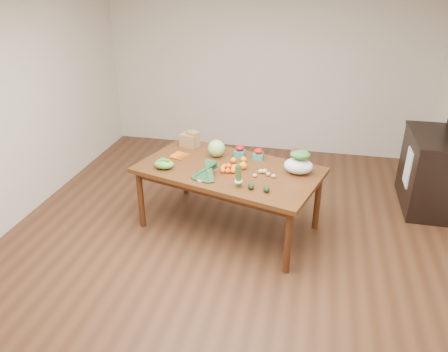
% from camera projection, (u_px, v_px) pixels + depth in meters
% --- Properties ---
extents(floor, '(6.00, 6.00, 0.00)m').
position_uv_depth(floor, '(224.00, 252.00, 4.64)').
color(floor, '#52301C').
rests_on(floor, ground).
extents(room_walls, '(5.02, 6.02, 2.70)m').
position_uv_depth(room_walls, '(224.00, 132.00, 4.04)').
color(room_walls, beige).
rests_on(room_walls, floor).
extents(dining_table, '(2.16, 1.57, 0.75)m').
position_uv_depth(dining_table, '(229.00, 198.00, 4.92)').
color(dining_table, '#563014').
rests_on(dining_table, floor).
extents(cabinet, '(0.52, 1.02, 0.94)m').
position_uv_depth(cabinet, '(428.00, 171.00, 5.33)').
color(cabinet, black).
rests_on(cabinet, floor).
extents(dish_towel, '(0.02, 0.28, 0.45)m').
position_uv_depth(dish_towel, '(408.00, 167.00, 5.25)').
color(dish_towel, white).
rests_on(dish_towel, cabinet).
extents(paper_bag, '(0.32, 0.29, 0.19)m').
position_uv_depth(paper_bag, '(189.00, 139.00, 5.28)').
color(paper_bag, '#9B6A45').
rests_on(paper_bag, dining_table).
extents(cabbage, '(0.20, 0.20, 0.20)m').
position_uv_depth(cabbage, '(216.00, 148.00, 5.00)').
color(cabbage, '#89BC6C').
rests_on(cabbage, dining_table).
extents(strawberry_basket_a, '(0.14, 0.14, 0.10)m').
position_uv_depth(strawberry_basket_a, '(240.00, 152.00, 5.03)').
color(strawberry_basket_a, '#B10B19').
rests_on(strawberry_basket_a, dining_table).
extents(strawberry_basket_b, '(0.14, 0.14, 0.10)m').
position_uv_depth(strawberry_basket_b, '(258.00, 155.00, 4.96)').
color(strawberry_basket_b, red).
rests_on(strawberry_basket_b, dining_table).
extents(orange_a, '(0.07, 0.07, 0.07)m').
position_uv_depth(orange_a, '(233.00, 160.00, 4.86)').
color(orange_a, orange).
rests_on(orange_a, dining_table).
extents(orange_b, '(0.07, 0.07, 0.07)m').
position_uv_depth(orange_b, '(244.00, 160.00, 4.88)').
color(orange_b, orange).
rests_on(orange_b, dining_table).
extents(orange_c, '(0.09, 0.09, 0.09)m').
position_uv_depth(orange_c, '(243.00, 166.00, 4.71)').
color(orange_c, orange).
rests_on(orange_c, dining_table).
extents(mandarin_cluster, '(0.22, 0.22, 0.09)m').
position_uv_depth(mandarin_cluster, '(228.00, 167.00, 4.67)').
color(mandarin_cluster, '#FF5E0F').
rests_on(mandarin_cluster, dining_table).
extents(carrots, '(0.27, 0.27, 0.03)m').
position_uv_depth(carrots, '(182.00, 156.00, 5.02)').
color(carrots, orange).
rests_on(carrots, dining_table).
extents(snap_pea_bag, '(0.22, 0.17, 0.10)m').
position_uv_depth(snap_pea_bag, '(164.00, 164.00, 4.73)').
color(snap_pea_bag, '#5BAD3A').
rests_on(snap_pea_bag, dining_table).
extents(kale_bunch, '(0.42, 0.47, 0.16)m').
position_uv_depth(kale_bunch, '(205.00, 171.00, 4.49)').
color(kale_bunch, black).
rests_on(kale_bunch, dining_table).
extents(asparagus_bundle, '(0.11, 0.13, 0.26)m').
position_uv_depth(asparagus_bundle, '(239.00, 176.00, 4.30)').
color(asparagus_bundle, '#59883E').
rests_on(asparagus_bundle, dining_table).
extents(potato_a, '(0.05, 0.05, 0.04)m').
position_uv_depth(potato_a, '(261.00, 171.00, 4.63)').
color(potato_a, tan).
rests_on(potato_a, dining_table).
extents(potato_b, '(0.05, 0.04, 0.04)m').
position_uv_depth(potato_b, '(255.00, 176.00, 4.54)').
color(potato_b, tan).
rests_on(potato_b, dining_table).
extents(potato_c, '(0.05, 0.04, 0.04)m').
position_uv_depth(potato_c, '(268.00, 174.00, 4.57)').
color(potato_c, tan).
rests_on(potato_c, dining_table).
extents(potato_d, '(0.06, 0.05, 0.05)m').
position_uv_depth(potato_d, '(265.00, 171.00, 4.63)').
color(potato_d, tan).
rests_on(potato_d, dining_table).
extents(potato_e, '(0.05, 0.04, 0.04)m').
position_uv_depth(potato_e, '(273.00, 176.00, 4.53)').
color(potato_e, '#D8C87D').
rests_on(potato_e, dining_table).
extents(avocado_a, '(0.09, 0.11, 0.06)m').
position_uv_depth(avocado_a, '(251.00, 186.00, 4.31)').
color(avocado_a, black).
rests_on(avocado_a, dining_table).
extents(avocado_b, '(0.09, 0.11, 0.06)m').
position_uv_depth(avocado_b, '(266.00, 189.00, 4.25)').
color(avocado_b, black).
rests_on(avocado_b, dining_table).
extents(salad_bag, '(0.36, 0.31, 0.24)m').
position_uv_depth(salad_bag, '(299.00, 163.00, 4.59)').
color(salad_bag, white).
rests_on(salad_bag, dining_table).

